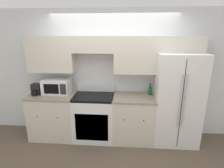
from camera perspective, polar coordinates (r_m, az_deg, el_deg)
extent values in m
plane|color=brown|center=(3.62, -0.40, -19.70)|extent=(12.00, 12.00, 0.00)
cube|color=silver|center=(3.69, 0.42, 3.27)|extent=(8.00, 0.06, 2.60)
cube|color=beige|center=(3.72, -19.16, 9.21)|extent=(0.91, 0.33, 0.71)
cube|color=beige|center=(3.45, -6.04, 12.76)|extent=(0.79, 0.33, 0.32)
cube|color=beige|center=(3.47, 14.58, 9.13)|extent=(1.64, 0.33, 0.71)
cube|color=beige|center=(3.93, -18.31, -9.94)|extent=(0.91, 0.62, 0.90)
cube|color=gray|center=(3.75, -18.94, -3.52)|extent=(0.93, 0.64, 0.03)
sphere|color=black|center=(3.71, -23.25, -9.77)|extent=(0.03, 0.03, 0.03)
sphere|color=black|center=(3.54, -17.28, -10.37)|extent=(0.03, 0.03, 0.03)
cube|color=beige|center=(3.65, 6.89, -11.28)|extent=(0.80, 0.62, 0.90)
cube|color=gray|center=(3.46, 7.14, -4.41)|extent=(0.82, 0.64, 0.03)
sphere|color=black|center=(3.31, 3.99, -11.59)|extent=(0.03, 0.03, 0.03)
sphere|color=black|center=(3.33, 10.33, -11.66)|extent=(0.03, 0.03, 0.03)
cube|color=white|center=(3.70, -5.79, -10.90)|extent=(0.79, 0.62, 0.89)
cube|color=black|center=(3.46, -6.67, -13.83)|extent=(0.64, 0.01, 0.57)
cube|color=black|center=(3.51, -6.00, -4.11)|extent=(0.79, 0.62, 0.04)
cube|color=white|center=(3.74, -5.29, -1.19)|extent=(0.79, 0.04, 0.16)
cylinder|color=silver|center=(3.30, -6.92, -9.62)|extent=(0.64, 0.02, 0.02)
cube|color=white|center=(3.65, 20.14, -4.54)|extent=(0.84, 0.72, 1.79)
cube|color=black|center=(3.33, 21.73, -6.68)|extent=(0.01, 0.01, 1.65)
cylinder|color=#B7B7BC|center=(3.27, 21.43, -5.42)|extent=(0.02, 0.02, 0.98)
cylinder|color=#B7B7BC|center=(3.29, 22.61, -5.41)|extent=(0.02, 0.02, 0.98)
cube|color=white|center=(3.75, -17.52, -0.74)|extent=(0.54, 0.35, 0.30)
cube|color=black|center=(3.61, -19.25, -1.53)|extent=(0.30, 0.01, 0.19)
cube|color=#262628|center=(3.52, -15.72, -1.65)|extent=(0.12, 0.01, 0.21)
cylinder|color=#195928|center=(3.59, 12.31, -2.19)|extent=(0.07, 0.07, 0.17)
cylinder|color=#195928|center=(3.56, 12.41, -0.58)|extent=(0.03, 0.03, 0.05)
cylinder|color=black|center=(3.55, 12.44, -0.08)|extent=(0.03, 0.03, 0.02)
cube|color=black|center=(3.85, -23.39, -1.50)|extent=(0.17, 0.15, 0.22)
cylinder|color=black|center=(3.79, -23.90, -2.60)|extent=(0.11, 0.11, 0.10)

